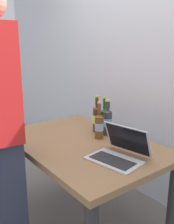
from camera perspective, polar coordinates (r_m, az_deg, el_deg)
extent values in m
plane|color=slate|center=(2.34, -0.98, -23.52)|extent=(8.00, 8.00, 0.00)
cube|color=olive|center=(1.98, -1.07, -7.26)|extent=(1.30, 0.86, 0.04)
cylinder|color=#2D2D30|center=(2.46, -16.70, -12.67)|extent=(0.08, 0.08, 0.69)
cylinder|color=#2D2D30|center=(2.77, -2.06, -8.85)|extent=(0.08, 0.08, 0.69)
cylinder|color=#2D2D30|center=(2.03, 18.73, -19.14)|extent=(0.08, 0.08, 0.69)
cube|color=#B7BABC|center=(1.66, 6.04, -10.78)|extent=(0.37, 0.27, 0.01)
cube|color=#232326|center=(1.65, 5.69, -10.72)|extent=(0.30, 0.18, 0.00)
cube|color=#B7BABC|center=(1.74, 9.07, -6.03)|extent=(0.35, 0.14, 0.20)
cube|color=black|center=(1.73, 8.99, -6.07)|extent=(0.32, 0.13, 0.18)
cylinder|color=#1E5123|center=(2.21, 3.91, -2.01)|extent=(0.07, 0.07, 0.17)
cone|color=#1E5123|center=(2.18, 3.96, 0.45)|extent=(0.07, 0.07, 0.02)
cylinder|color=#1E5123|center=(2.17, 3.98, 1.90)|extent=(0.03, 0.03, 0.09)
cylinder|color=#BFB74C|center=(2.16, 4.00, 3.19)|extent=(0.03, 0.03, 0.01)
cylinder|color=#58C99D|center=(2.21, 3.91, -1.80)|extent=(0.07, 0.07, 0.06)
cylinder|color=#472B14|center=(2.16, 2.19, -1.85)|extent=(0.06, 0.06, 0.21)
cone|color=#472B14|center=(2.13, 2.22, 1.08)|extent=(0.06, 0.06, 0.02)
cylinder|color=#472B14|center=(2.12, 2.23, 2.35)|extent=(0.03, 0.03, 0.07)
cylinder|color=#BFB74C|center=(2.11, 2.24, 3.49)|extent=(0.03, 0.03, 0.01)
cylinder|color=#C2E149|center=(2.16, 2.19, -1.59)|extent=(0.07, 0.07, 0.07)
cylinder|color=#333333|center=(2.10, 4.60, -2.54)|extent=(0.08, 0.08, 0.20)
cone|color=#333333|center=(2.07, 4.66, 0.40)|extent=(0.08, 0.08, 0.03)
cylinder|color=#333333|center=(2.06, 4.68, 1.58)|extent=(0.04, 0.04, 0.06)
cylinder|color=#BFB74C|center=(2.05, 4.70, 2.57)|extent=(0.04, 0.04, 0.01)
cylinder|color=#6099CC|center=(2.10, 4.60, -2.29)|extent=(0.08, 0.08, 0.07)
cylinder|color=brown|center=(2.01, 2.74, -3.53)|extent=(0.07, 0.07, 0.18)
cone|color=brown|center=(1.99, 2.78, -0.76)|extent=(0.07, 0.07, 0.02)
cylinder|color=brown|center=(1.97, 2.80, 0.77)|extent=(0.03, 0.03, 0.09)
cylinder|color=#BFB74C|center=(1.96, 2.82, 2.15)|extent=(0.03, 0.03, 0.01)
cylinder|color=#7CA0D3|center=(2.01, 2.75, -3.29)|extent=(0.07, 0.07, 0.06)
cube|color=#2D3347|center=(1.91, -17.82, -17.93)|extent=(0.34, 0.25, 0.88)
cube|color=silver|center=(2.40, 14.67, 10.70)|extent=(6.00, 0.10, 2.60)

